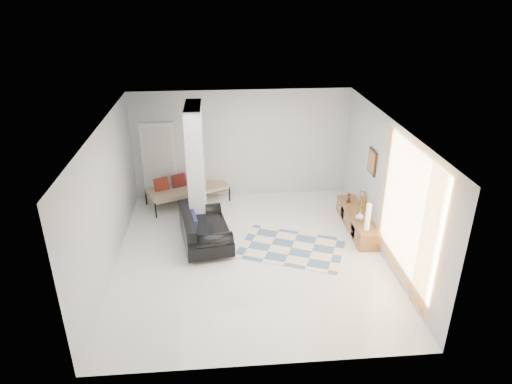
{
  "coord_description": "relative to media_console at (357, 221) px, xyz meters",
  "views": [
    {
      "loc": [
        -0.57,
        -8.04,
        5.21
      ],
      "look_at": [
        0.17,
        0.6,
        1.17
      ],
      "focal_mm": 32.0,
      "sensor_mm": 36.0,
      "label": 1
    }
  ],
  "objects": [
    {
      "name": "wall_back",
      "position": [
        -2.52,
        2.1,
        1.2
      ],
      "size": [
        6.0,
        0.0,
        6.0
      ],
      "primitive_type": "plane",
      "rotation": [
        1.57,
        0.0,
        0.0
      ],
      "color": "silver",
      "rests_on": "ground"
    },
    {
      "name": "ceiling",
      "position": [
        -2.52,
        -0.9,
        2.6
      ],
      "size": [
        6.0,
        6.0,
        0.0
      ],
      "primitive_type": "plane",
      "rotation": [
        3.14,
        0.0,
        0.0
      ],
      "color": "white",
      "rests_on": "wall_back"
    },
    {
      "name": "wall_left",
      "position": [
        -5.27,
        -0.9,
        1.2
      ],
      "size": [
        0.0,
        6.0,
        6.0
      ],
      "primitive_type": "plane",
      "rotation": [
        1.57,
        0.0,
        1.57
      ],
      "color": "silver",
      "rests_on": "ground"
    },
    {
      "name": "wall_front",
      "position": [
        -2.52,
        -3.9,
        1.2
      ],
      "size": [
        6.0,
        0.0,
        6.0
      ],
      "primitive_type": "plane",
      "rotation": [
        -1.57,
        0.0,
        0.0
      ],
      "color": "silver",
      "rests_on": "ground"
    },
    {
      "name": "cylinder_lamp",
      "position": [
        -0.02,
        -0.72,
        0.49
      ],
      "size": [
        0.11,
        0.11,
        0.6
      ],
      "primitive_type": "cylinder",
      "color": "silver",
      "rests_on": "media_console"
    },
    {
      "name": "media_console",
      "position": [
        0.0,
        0.0,
        0.0
      ],
      "size": [
        0.45,
        2.01,
        0.8
      ],
      "color": "brown",
      "rests_on": "floor"
    },
    {
      "name": "wall_right",
      "position": [
        0.23,
        -0.9,
        1.2
      ],
      "size": [
        0.0,
        6.0,
        6.0
      ],
      "primitive_type": "plane",
      "rotation": [
        1.57,
        0.0,
        -1.57
      ],
      "color": "silver",
      "rests_on": "ground"
    },
    {
      "name": "daybed",
      "position": [
        -3.95,
        1.71,
        0.2
      ],
      "size": [
        2.16,
        1.56,
        0.77
      ],
      "rotation": [
        0.0,
        0.0,
        0.41
      ],
      "color": "black",
      "rests_on": "floor"
    },
    {
      "name": "partition_column",
      "position": [
        -3.62,
        0.7,
        1.2
      ],
      "size": [
        0.35,
        1.2,
        2.8
      ],
      "primitive_type": "cube",
      "color": "#B8BEC0",
      "rests_on": "floor"
    },
    {
      "name": "curtain",
      "position": [
        0.15,
        -2.05,
        1.25
      ],
      "size": [
        0.0,
        2.55,
        2.55
      ],
      "primitive_type": "plane",
      "rotation": [
        1.57,
        0.0,
        1.57
      ],
      "color": "#F2A03F",
      "rests_on": "wall_right"
    },
    {
      "name": "wall_art",
      "position": [
        0.2,
        -0.0,
        1.45
      ],
      "size": [
        0.04,
        0.45,
        0.55
      ],
      "primitive_type": "cube",
      "color": "#381F0F",
      "rests_on": "wall_right"
    },
    {
      "name": "vase",
      "position": [
        -0.05,
        -0.3,
        0.29
      ],
      "size": [
        0.19,
        0.19,
        0.19
      ],
      "primitive_type": "imported",
      "rotation": [
        0.0,
        0.0,
        0.04
      ],
      "color": "white",
      "rests_on": "media_console"
    },
    {
      "name": "floor",
      "position": [
        -2.52,
        -0.9,
        -0.2
      ],
      "size": [
        6.0,
        6.0,
        0.0
      ],
      "primitive_type": "plane",
      "color": "silver",
      "rests_on": "ground"
    },
    {
      "name": "loveseat",
      "position": [
        -3.5,
        -0.4,
        0.15
      ],
      "size": [
        1.21,
        1.76,
        0.76
      ],
      "rotation": [
        0.0,
        0.0,
        0.17
      ],
      "color": "silver",
      "rests_on": "floor"
    },
    {
      "name": "hallway_door",
      "position": [
        -4.62,
        2.06,
        0.82
      ],
      "size": [
        0.85,
        0.06,
        2.04
      ],
      "primitive_type": "cube",
      "color": "white",
      "rests_on": "floor"
    },
    {
      "name": "bronze_figurine",
      "position": [
        -0.05,
        0.59,
        0.31
      ],
      "size": [
        0.13,
        0.13,
        0.23
      ],
      "primitive_type": null,
      "rotation": [
        0.0,
        0.0,
        0.15
      ],
      "color": "black",
      "rests_on": "media_console"
    },
    {
      "name": "area_rug",
      "position": [
        -1.62,
        -0.7,
        -0.2
      ],
      "size": [
        2.53,
        2.14,
        0.01
      ],
      "primitive_type": "cube",
      "rotation": [
        0.0,
        0.0,
        -0.39
      ],
      "color": "beige",
      "rests_on": "floor"
    }
  ]
}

